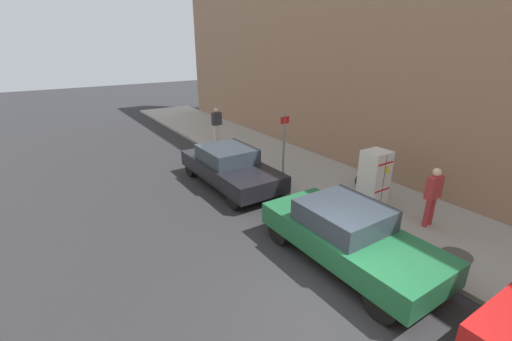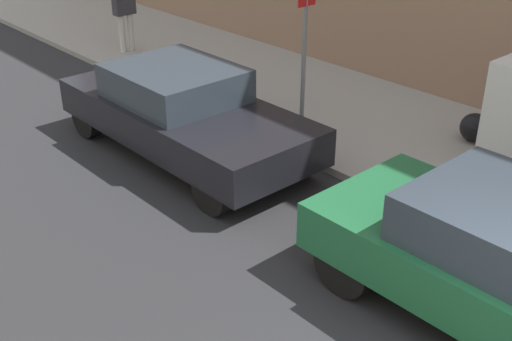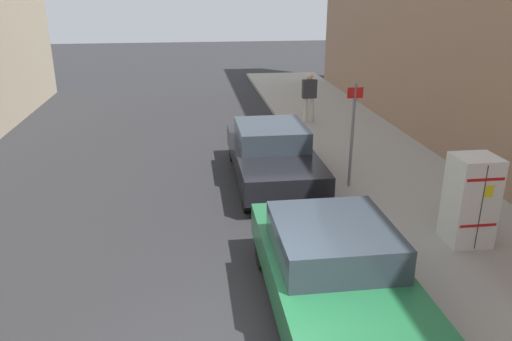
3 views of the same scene
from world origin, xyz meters
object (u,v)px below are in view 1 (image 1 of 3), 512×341
parked_sedan_dark (230,166)px  discarded_refrigerator (374,177)px  pedestrian_walking_far (217,122)px  pedestrian_standing_near (433,193)px  street_sign_post (284,144)px  parked_sedan_green (348,234)px  trash_bag (362,181)px

parked_sedan_dark → discarded_refrigerator: bearing=127.7°
pedestrian_walking_far → pedestrian_standing_near: size_ratio=1.01×
discarded_refrigerator → parked_sedan_dark: (2.97, -3.85, -0.23)m
street_sign_post → parked_sedan_dark: bearing=-28.4°
pedestrian_walking_far → parked_sedan_dark: 5.50m
parked_sedan_green → discarded_refrigerator: bearing=-150.7°
street_sign_post → parked_sedan_dark: (1.69, -0.91, -0.77)m
trash_bag → pedestrian_walking_far: (1.45, -7.99, 0.75)m
trash_bag → pedestrian_walking_far: pedestrian_walking_far is taller
discarded_refrigerator → pedestrian_walking_far: (0.86, -8.90, 0.15)m
pedestrian_standing_near → trash_bag: bearing=58.6°
pedestrian_walking_far → pedestrian_standing_near: bearing=-130.7°
street_sign_post → pedestrian_walking_far: 6.00m
pedestrian_walking_far → parked_sedan_green: 10.78m
street_sign_post → pedestrian_standing_near: size_ratio=1.45×
street_sign_post → pedestrian_walking_far: (-0.42, -5.97, -0.38)m
trash_bag → pedestrian_standing_near: 2.93m
discarded_refrigerator → trash_bag: discarded_refrigerator is taller
pedestrian_walking_far → parked_sedan_green: pedestrian_walking_far is taller
discarded_refrigerator → parked_sedan_dark: bearing=-52.3°
pedestrian_standing_near → parked_sedan_dark: pedestrian_standing_near is taller
trash_bag → parked_sedan_dark: 4.63m
street_sign_post → parked_sedan_green: street_sign_post is taller
parked_sedan_dark → parked_sedan_green: parked_sedan_green is taller
discarded_refrigerator → parked_sedan_dark: discarded_refrigerator is taller
discarded_refrigerator → parked_sedan_green: (2.97, 1.67, -0.21)m
pedestrian_walking_far → parked_sedan_dark: size_ratio=0.37×
discarded_refrigerator → pedestrian_walking_far: pedestrian_walking_far is taller
discarded_refrigerator → pedestrian_standing_near: 1.87m
discarded_refrigerator → pedestrian_walking_far: bearing=-84.5°
parked_sedan_dark → parked_sedan_green: (-0.00, 5.51, 0.02)m
discarded_refrigerator → pedestrian_walking_far: size_ratio=0.98×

